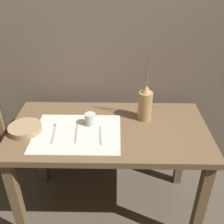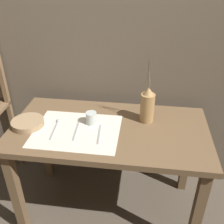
% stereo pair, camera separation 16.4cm
% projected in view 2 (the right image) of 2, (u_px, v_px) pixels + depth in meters
% --- Properties ---
extents(ground_plane, '(12.00, 12.00, 0.00)m').
position_uv_depth(ground_plane, '(110.00, 206.00, 2.09)').
color(ground_plane, brown).
extents(stone_wall_back, '(7.00, 0.06, 2.40)m').
position_uv_depth(stone_wall_back, '(118.00, 40.00, 1.86)').
color(stone_wall_back, brown).
rests_on(stone_wall_back, ground_plane).
extents(wooden_table, '(1.29, 0.68, 0.75)m').
position_uv_depth(wooden_table, '(109.00, 141.00, 1.76)').
color(wooden_table, brown).
rests_on(wooden_table, ground_plane).
extents(linen_cloth, '(0.54, 0.43, 0.00)m').
position_uv_depth(linen_cloth, '(77.00, 131.00, 1.67)').
color(linen_cloth, beige).
rests_on(linen_cloth, wooden_table).
extents(pitcher_with_flowers, '(0.09, 0.09, 0.44)m').
position_uv_depth(pitcher_with_flowers, '(147.00, 106.00, 1.72)').
color(pitcher_with_flowers, '#A87F4C').
rests_on(pitcher_with_flowers, wooden_table).
extents(wooden_bowl, '(0.21, 0.21, 0.04)m').
position_uv_depth(wooden_bowl, '(28.00, 123.00, 1.71)').
color(wooden_bowl, '#9E7F5B').
rests_on(wooden_bowl, wooden_table).
extents(glass_tumbler_near, '(0.07, 0.07, 0.08)m').
position_uv_depth(glass_tumbler_near, '(91.00, 118.00, 1.72)').
color(glass_tumbler_near, '#B7C1BC').
rests_on(glass_tumbler_near, wooden_table).
extents(spoon_outer, '(0.03, 0.22, 0.02)m').
position_uv_depth(spoon_outer, '(56.00, 125.00, 1.72)').
color(spoon_outer, '#939399').
rests_on(spoon_outer, wooden_table).
extents(knife_center, '(0.03, 0.20, 0.00)m').
position_uv_depth(knife_center, '(76.00, 131.00, 1.66)').
color(knife_center, '#939399').
rests_on(knife_center, wooden_table).
extents(fork_inner, '(0.03, 0.20, 0.00)m').
position_uv_depth(fork_inner, '(99.00, 134.00, 1.63)').
color(fork_inner, '#939399').
rests_on(fork_inner, wooden_table).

